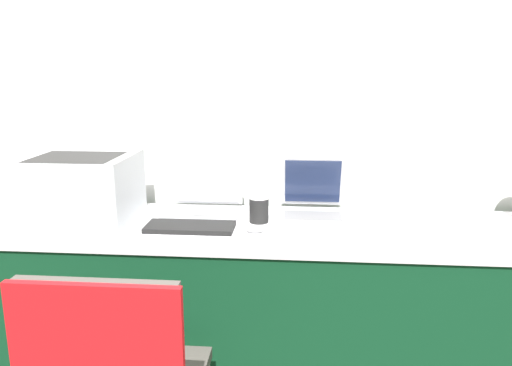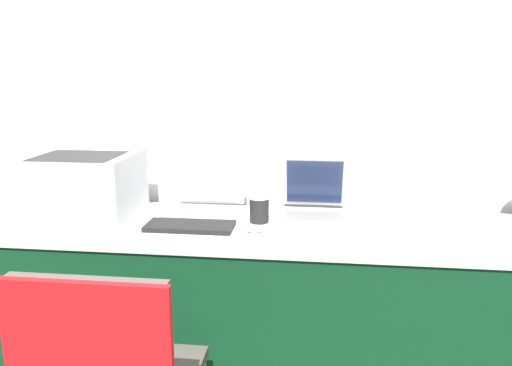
% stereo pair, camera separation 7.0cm
% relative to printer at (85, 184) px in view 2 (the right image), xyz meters
% --- Properties ---
extents(wall_back, '(8.00, 0.05, 2.60)m').
position_rel_printer_xyz_m(wall_back, '(0.87, 0.38, 0.37)').
color(wall_back, silver).
rests_on(wall_back, ground_plane).
extents(table, '(2.47, 0.63, 0.78)m').
position_rel_printer_xyz_m(table, '(0.87, -0.04, -0.54)').
color(table, '#0C381E').
rests_on(table, ground_plane).
extents(printer, '(0.44, 0.39, 0.28)m').
position_rel_printer_xyz_m(printer, '(0.00, 0.00, 0.00)').
color(printer, '#B2B7BC').
rests_on(printer, table).
extents(laptop_left, '(0.34, 0.26, 0.22)m').
position_rel_printer_xyz_m(laptop_left, '(0.51, 0.14, -0.10)').
color(laptop_left, '#B7B7BC').
rests_on(laptop_left, table).
extents(laptop_right, '(0.28, 0.32, 0.25)m').
position_rel_printer_xyz_m(laptop_right, '(1.01, 0.14, -0.10)').
color(laptop_right, '#B7B7BC').
rests_on(laptop_right, table).
extents(external_keyboard, '(0.36, 0.15, 0.02)m').
position_rel_printer_xyz_m(external_keyboard, '(0.50, -0.10, -0.14)').
color(external_keyboard, black).
rests_on(external_keyboard, table).
extents(coffee_cup, '(0.09, 0.09, 0.11)m').
position_rel_printer_xyz_m(coffee_cup, '(0.77, 0.02, -0.10)').
color(coffee_cup, black).
rests_on(coffee_cup, table).
extents(mouse, '(0.07, 0.04, 0.03)m').
position_rel_printer_xyz_m(mouse, '(0.77, -0.12, -0.14)').
color(mouse, silver).
rests_on(mouse, table).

